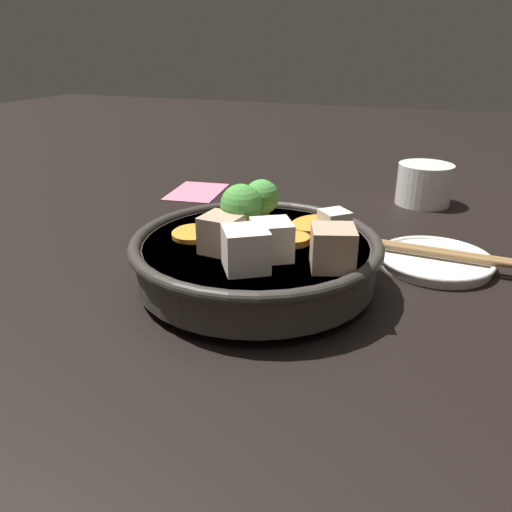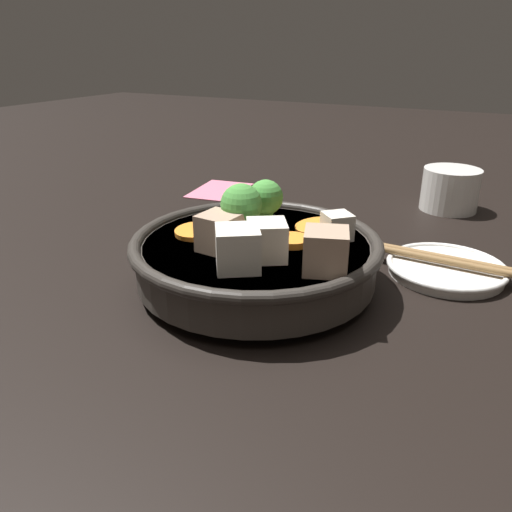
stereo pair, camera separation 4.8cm
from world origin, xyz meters
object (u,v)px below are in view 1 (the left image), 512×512
(tea_cup, at_px, (424,184))
(chopsticks_pair, at_px, (437,252))
(side_saucer, at_px, (435,260))
(stirfry_bowl, at_px, (257,253))

(tea_cup, relative_size, chopsticks_pair, 0.35)
(tea_cup, height_order, chopsticks_pair, tea_cup)
(side_saucer, bearing_deg, chopsticks_pair, 0.00)
(stirfry_bowl, distance_m, side_saucer, 0.20)
(stirfry_bowl, height_order, chopsticks_pair, stirfry_bowl)
(stirfry_bowl, relative_size, chopsticks_pair, 1.08)
(side_saucer, distance_m, tea_cup, 0.23)
(side_saucer, height_order, chopsticks_pair, chopsticks_pair)
(stirfry_bowl, relative_size, tea_cup, 3.06)
(tea_cup, distance_m, chopsticks_pair, 0.23)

